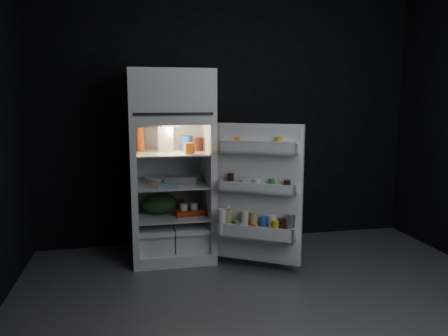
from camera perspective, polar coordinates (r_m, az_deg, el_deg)
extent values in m
cube|color=#56565C|center=(3.35, 7.33, -17.99)|extent=(4.00, 3.40, 0.00)
cube|color=black|center=(4.63, 0.69, 6.91)|extent=(4.00, 0.00, 2.70)
cube|color=white|center=(4.38, -6.70, -10.64)|extent=(0.76, 0.70, 0.10)
cube|color=white|center=(4.19, -11.70, -2.43)|extent=(0.05, 0.70, 1.20)
cube|color=white|center=(4.25, -2.09, -2.09)|extent=(0.05, 0.70, 1.20)
cube|color=white|center=(4.53, -7.23, -1.49)|extent=(0.66, 0.05, 1.20)
cube|color=white|center=(4.13, -7.02, 6.33)|extent=(0.76, 0.70, 0.06)
cube|color=white|center=(4.13, -7.09, 9.66)|extent=(0.76, 0.70, 0.42)
cube|color=black|center=(3.78, -6.57, 7.02)|extent=(0.68, 0.01, 0.02)
cube|color=white|center=(4.17, -11.30, -2.49)|extent=(0.01, 0.65, 1.20)
cube|color=white|center=(4.22, -2.42, -2.17)|extent=(0.01, 0.65, 1.20)
cube|color=white|center=(4.11, -6.98, 5.85)|extent=(0.66, 0.65, 0.01)
cube|color=white|center=(4.34, -6.68, -10.08)|extent=(0.66, 0.65, 0.01)
cube|color=white|center=(4.13, -6.91, 2.02)|extent=(0.65, 0.63, 0.01)
cube|color=white|center=(4.18, -6.84, -2.07)|extent=(0.65, 0.63, 0.01)
cube|color=white|center=(4.25, -6.76, -6.04)|extent=(0.65, 0.63, 0.01)
cube|color=white|center=(4.31, -8.95, -8.63)|extent=(0.32, 0.59, 0.22)
cube|color=white|center=(4.34, -4.54, -8.44)|extent=(0.32, 0.59, 0.22)
cube|color=white|center=(3.97, -8.72, -8.79)|extent=(0.32, 0.02, 0.03)
cube|color=white|center=(4.00, -3.95, -8.57)|extent=(0.32, 0.02, 0.03)
cube|color=#FFE5B2|center=(4.06, -6.92, 5.51)|extent=(0.14, 0.14, 0.02)
cube|color=white|center=(3.83, 4.62, -3.35)|extent=(0.67, 0.44, 1.22)
cube|color=white|center=(3.80, 4.51, -3.44)|extent=(0.62, 0.38, 1.18)
cube|color=white|center=(3.70, 4.41, 2.04)|extent=(0.63, 0.43, 0.02)
cube|color=white|center=(3.66, 4.27, 2.57)|extent=(0.59, 0.37, 0.10)
cube|color=white|center=(3.62, 9.45, 2.40)|extent=(0.06, 0.09, 0.10)
cube|color=white|center=(3.80, -0.40, 2.82)|extent=(0.06, 0.09, 0.10)
cube|color=white|center=(3.75, 4.32, -3.06)|extent=(0.63, 0.44, 0.02)
cube|color=white|center=(3.71, 4.16, -2.66)|extent=(0.59, 0.37, 0.09)
cube|color=white|center=(3.67, 9.31, -2.87)|extent=(0.07, 0.10, 0.09)
cube|color=white|center=(3.84, -0.42, -2.22)|extent=(0.07, 0.10, 0.09)
cube|color=white|center=(3.84, 4.17, -9.05)|extent=(0.65, 0.48, 0.02)
cube|color=white|center=(3.76, 3.93, -8.53)|extent=(0.59, 0.37, 0.13)
cube|color=white|center=(3.75, 9.10, -8.70)|extent=(0.09, 0.13, 0.13)
cube|color=white|center=(3.92, -0.51, -7.81)|extent=(0.09, 0.13, 0.13)
cube|color=white|center=(3.69, 4.42, 3.46)|extent=(0.61, 0.42, 0.02)
cylinder|color=yellow|center=(3.65, 7.15, 3.04)|extent=(0.08, 0.08, 0.12)
cylinder|color=beige|center=(3.68, 5.02, 2.79)|extent=(0.08, 0.08, 0.08)
cylinder|color=orange|center=(3.74, 1.76, 3.16)|extent=(0.08, 0.08, 0.11)
cylinder|color=black|center=(3.68, 8.24, -2.38)|extent=(0.08, 0.08, 0.10)
cylinder|color=#338C33|center=(3.71, 6.27, -2.24)|extent=(0.07, 0.07, 0.11)
cylinder|color=silver|center=(3.74, 4.34, -2.17)|extent=(0.08, 0.08, 0.10)
cylinder|color=#7CA7C0|center=(3.77, 2.58, -2.17)|extent=(0.08, 0.08, 0.08)
cylinder|color=black|center=(3.80, 0.85, -1.69)|extent=(0.08, 0.08, 0.13)
cylinder|color=silver|center=(3.73, 8.67, -7.64)|extent=(0.10, 0.10, 0.23)
cylinder|color=black|center=(3.76, 7.45, -7.90)|extent=(0.08, 0.08, 0.18)
cylinder|color=white|center=(3.77, 6.26, -7.67)|extent=(0.09, 0.09, 0.20)
cylinder|color=#2153B4|center=(3.79, 5.07, -7.68)|extent=(0.09, 0.09, 0.18)
cylinder|color=tan|center=(3.81, 3.90, -7.36)|extent=(0.09, 0.09, 0.21)
cylinder|color=beige|center=(3.83, 2.74, -7.19)|extent=(0.09, 0.09, 0.22)
cylinder|color=#338C33|center=(3.86, 1.59, -7.75)|extent=(0.09, 0.09, 0.13)
cylinder|color=tan|center=(3.88, 0.46, -7.02)|extent=(0.10, 0.10, 0.21)
cylinder|color=yellow|center=(3.73, 6.71, -8.09)|extent=(0.08, 0.08, 0.17)
cylinder|color=orange|center=(3.78, 4.02, -8.19)|extent=(0.08, 0.08, 0.12)
cylinder|color=silver|center=(3.82, 1.98, -8.02)|extent=(0.08, 0.08, 0.12)
cylinder|color=white|center=(3.85, -0.30, -7.01)|extent=(0.10, 0.10, 0.23)
cylinder|color=white|center=(3.84, 0.46, -5.09)|extent=(0.05, 0.05, 0.02)
cube|color=white|center=(4.14, -7.55, 3.77)|extent=(0.16, 0.16, 0.24)
cylinder|color=#2153B4|center=(4.25, -4.94, 3.27)|extent=(0.15, 0.15, 0.14)
cylinder|color=black|center=(4.18, -3.37, 3.13)|extent=(0.12, 0.12, 0.13)
cylinder|color=#B44E1C|center=(4.22, -10.81, 3.66)|extent=(0.10, 0.10, 0.22)
cube|color=orange|center=(3.95, -4.55, 2.57)|extent=(0.10, 0.08, 0.10)
cube|color=gray|center=(4.13, -5.72, -1.59)|extent=(0.32, 0.17, 0.07)
cylinder|color=tan|center=(4.26, -8.26, -1.52)|extent=(0.34, 0.34, 0.04)
cube|color=#7CA7C0|center=(3.94, -7.11, -2.36)|extent=(0.20, 0.14, 0.04)
cube|color=beige|center=(4.30, -3.87, -1.29)|extent=(0.16, 0.15, 0.05)
ellipsoid|color=#193815|center=(4.25, -8.37, -4.60)|extent=(0.40, 0.37, 0.20)
cube|color=#9B2E0D|center=(4.19, -4.47, -5.78)|extent=(0.31, 0.20, 0.05)
cylinder|color=#9B2E0D|center=(4.44, -5.71, -4.69)|extent=(0.08, 0.08, 0.09)
cylinder|color=silver|center=(4.42, -3.50, -4.72)|extent=(0.08, 0.08, 0.09)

